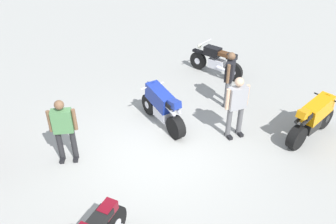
% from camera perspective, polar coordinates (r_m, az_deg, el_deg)
% --- Properties ---
extents(ground_plane, '(40.00, 40.00, 0.00)m').
position_cam_1_polar(ground_plane, '(8.12, -2.30, -6.81)').
color(ground_plane, '#9E9E99').
extents(motorcycle_orange_sportbike, '(1.96, 0.70, 1.14)m').
position_cam_1_polar(motorcycle_orange_sportbike, '(9.03, 23.74, -0.83)').
color(motorcycle_orange_sportbike, black).
rests_on(motorcycle_orange_sportbike, ground).
extents(motorcycle_black_cruiser, '(0.74, 2.07, 1.09)m').
position_cam_1_polar(motorcycle_black_cruiser, '(11.63, 8.21, 8.69)').
color(motorcycle_black_cruiser, black).
rests_on(motorcycle_black_cruiser, ground).
extents(motorcycle_blue_sportbike, '(0.70, 1.96, 1.14)m').
position_cam_1_polar(motorcycle_blue_sportbike, '(8.74, -1.11, 1.13)').
color(motorcycle_blue_sportbike, black).
rests_on(motorcycle_blue_sportbike, ground).
extents(person_in_black_shirt, '(0.59, 0.49, 1.65)m').
position_cam_1_polar(person_in_black_shirt, '(9.67, 10.50, 6.09)').
color(person_in_black_shirt, '#59595B').
rests_on(person_in_black_shirt, ground).
extents(person_in_green_shirt, '(0.58, 0.47, 1.58)m').
position_cam_1_polar(person_in_green_shirt, '(7.75, -17.46, -2.57)').
color(person_in_green_shirt, '#262628').
rests_on(person_in_green_shirt, ground).
extents(person_in_gray_shirt, '(0.64, 0.40, 1.65)m').
position_cam_1_polar(person_in_gray_shirt, '(8.32, 11.68, 1.37)').
color(person_in_gray_shirt, '#59595B').
rests_on(person_in_gray_shirt, ground).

